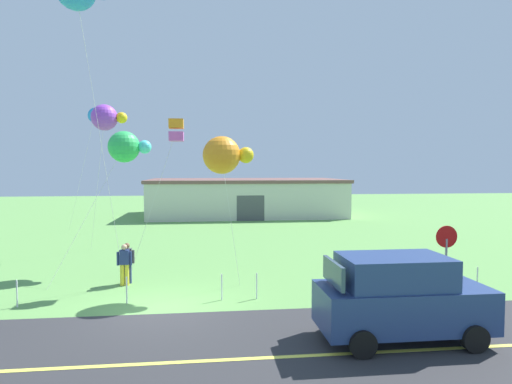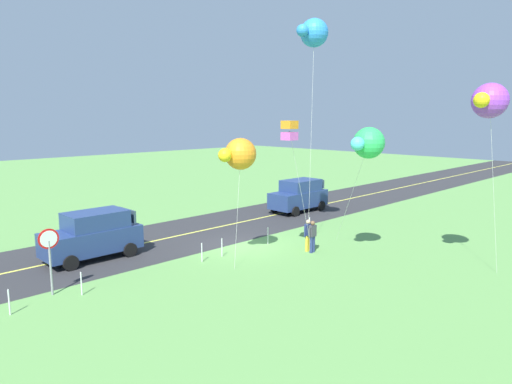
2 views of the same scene
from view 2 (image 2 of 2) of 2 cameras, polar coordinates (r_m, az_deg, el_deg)
ground_plane at (r=24.08m, az=-1.69°, el=-6.77°), size 120.00×120.00×0.10m
asphalt_road at (r=27.04m, az=-7.49°, el=-4.94°), size 120.00×7.00×0.00m
road_centre_stripe at (r=27.04m, az=-7.49°, el=-4.93°), size 120.00×0.16×0.00m
car_suv_foreground at (r=22.96m, az=-19.59°, el=-5.01°), size 4.40×2.12×2.24m
car_parked_west_near at (r=32.58m, az=5.37°, el=-0.39°), size 4.40×2.12×2.24m
stop_sign at (r=18.75m, az=-24.28°, el=-6.42°), size 0.76×0.08×2.56m
person_adult_near at (r=22.81m, az=7.02°, el=-5.37°), size 0.58×0.22×1.60m
person_adult_companion at (r=23.04m, az=6.48°, el=-5.22°), size 0.58×0.22×1.60m
kite_red_low at (r=20.51m, az=4.19°, el=7.59°), size 2.23×0.56×6.46m
kite_blue_mid at (r=24.22m, az=7.13°, el=19.03°), size 2.04×1.63×11.44m
kite_green_far at (r=20.97m, az=13.73°, el=5.93°), size 3.51×3.92×6.18m
kite_pink_drift at (r=20.71m, az=26.98°, el=10.08°), size 2.18×1.40×7.96m
kite_orange_near at (r=20.20m, az=-2.08°, el=4.73°), size 1.90×1.40×5.71m
fence_post_0 at (r=26.80m, az=6.66°, el=-4.07°), size 0.05×0.05×0.90m
fence_post_1 at (r=24.26m, az=1.49°, el=-5.42°), size 0.05×0.05×0.90m
fence_post_2 at (r=22.17m, az=-4.26°, el=-6.87°), size 0.05×0.05×0.90m
fence_post_3 at (r=21.44m, az=-6.73°, el=-7.47°), size 0.05×0.05×0.90m
fence_post_4 at (r=18.70m, az=-20.85°, el=-10.58°), size 0.05×0.05×0.90m
fence_post_5 at (r=17.94m, az=-28.31°, el=-11.96°), size 0.05×0.05×0.90m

